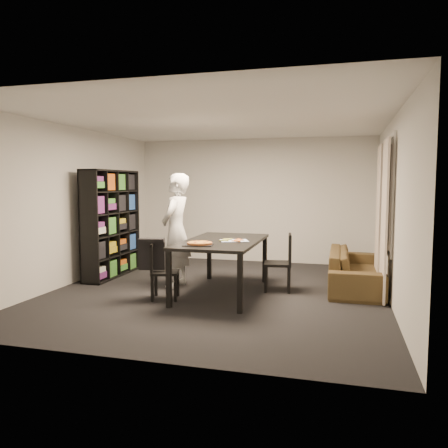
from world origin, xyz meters
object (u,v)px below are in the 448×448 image
(sofa, at_px, (355,269))
(chair_right, at_px, (283,258))
(chair_left, at_px, (160,267))
(dining_table, at_px, (222,245))
(pepperoni_pizza, at_px, (200,243))
(bookshelf, at_px, (112,223))
(person, at_px, (176,230))
(baking_tray, at_px, (198,245))

(sofa, bearing_deg, chair_right, 115.33)
(chair_left, distance_m, sofa, 3.12)
(dining_table, xyz_separation_m, pepperoni_pizza, (-0.17, -0.58, 0.10))
(pepperoni_pizza, relative_size, sofa, 0.17)
(bookshelf, relative_size, sofa, 0.93)
(chair_right, xyz_separation_m, person, (-1.70, -0.16, 0.41))
(chair_left, height_order, sofa, chair_left)
(chair_right, height_order, person, person)
(bookshelf, bearing_deg, pepperoni_pizza, -31.67)
(dining_table, relative_size, chair_left, 2.40)
(bookshelf, relative_size, chair_right, 2.14)
(dining_table, height_order, chair_left, same)
(pepperoni_pizza, bearing_deg, baking_tray, -130.54)
(person, relative_size, sofa, 0.89)
(pepperoni_pizza, bearing_deg, sofa, 35.34)
(chair_right, distance_m, sofa, 1.23)
(sofa, bearing_deg, dining_table, 115.37)
(dining_table, xyz_separation_m, baking_tray, (-0.18, -0.59, 0.08))
(person, distance_m, pepperoni_pizza, 1.07)
(dining_table, xyz_separation_m, chair_right, (0.87, 0.41, -0.24))
(chair_left, xyz_separation_m, chair_right, (1.65, 0.95, 0.04))
(bookshelf, xyz_separation_m, pepperoni_pizza, (2.09, -1.29, -0.11))
(bookshelf, height_order, sofa, bookshelf)
(dining_table, height_order, sofa, dining_table)
(chair_left, bearing_deg, dining_table, -70.61)
(chair_right, bearing_deg, bookshelf, -103.20)
(person, xyz_separation_m, pepperoni_pizza, (0.67, -0.83, -0.07))
(dining_table, relative_size, sofa, 0.95)
(pepperoni_pizza, bearing_deg, person, 129.17)
(bookshelf, distance_m, chair_left, 1.98)
(dining_table, relative_size, pepperoni_pizza, 5.59)
(bookshelf, distance_m, person, 1.49)
(person, bearing_deg, pepperoni_pizza, 40.33)
(baking_tray, relative_size, sofa, 0.19)
(bookshelf, relative_size, person, 1.04)
(chair_left, xyz_separation_m, person, (-0.05, 0.78, 0.45))
(bookshelf, bearing_deg, sofa, 2.98)
(dining_table, distance_m, baking_tray, 0.62)
(baking_tray, bearing_deg, person, 128.11)
(person, xyz_separation_m, sofa, (2.80, 0.68, -0.61))
(chair_right, height_order, pepperoni_pizza, chair_right)
(person, distance_m, baking_tray, 1.07)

